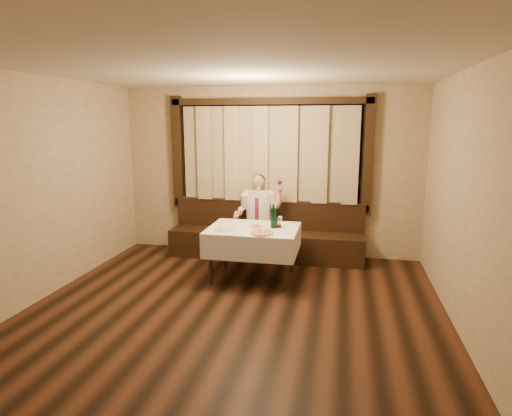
% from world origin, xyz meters
% --- Properties ---
extents(room, '(5.01, 6.01, 2.81)m').
position_xyz_m(room, '(-0.00, 0.97, 1.50)').
color(room, black).
rests_on(room, ground).
extents(banquette, '(3.20, 0.61, 0.94)m').
position_xyz_m(banquette, '(0.00, 2.72, 0.31)').
color(banquette, black).
rests_on(banquette, ground).
extents(dining_table, '(1.27, 0.97, 0.76)m').
position_xyz_m(dining_table, '(0.00, 1.70, 0.65)').
color(dining_table, black).
rests_on(dining_table, ground).
extents(pizza, '(0.32, 0.32, 0.03)m').
position_xyz_m(pizza, '(0.19, 1.38, 0.77)').
color(pizza, white).
rests_on(pizza, dining_table).
extents(pasta_red, '(0.24, 0.24, 0.08)m').
position_xyz_m(pasta_red, '(0.03, 1.71, 0.79)').
color(pasta_red, white).
rests_on(pasta_red, dining_table).
extents(pasta_cream, '(0.28, 0.28, 0.10)m').
position_xyz_m(pasta_cream, '(-0.37, 1.50, 0.79)').
color(pasta_cream, white).
rests_on(pasta_cream, dining_table).
extents(green_bottle, '(0.08, 0.08, 0.35)m').
position_xyz_m(green_bottle, '(0.28, 1.73, 0.90)').
color(green_bottle, '#0D3D24').
rests_on(green_bottle, dining_table).
extents(table_wine_glass, '(0.07, 0.07, 0.18)m').
position_xyz_m(table_wine_glass, '(0.38, 1.76, 0.88)').
color(table_wine_glass, white).
rests_on(table_wine_glass, dining_table).
extents(cruet_caddy, '(0.14, 0.10, 0.13)m').
position_xyz_m(cruet_caddy, '(0.33, 1.77, 0.80)').
color(cruet_caddy, black).
rests_on(cruet_caddy, dining_table).
extents(seated_man, '(0.75, 0.56, 1.39)m').
position_xyz_m(seated_man, '(-0.12, 2.63, 0.81)').
color(seated_man, black).
rests_on(seated_man, ground).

